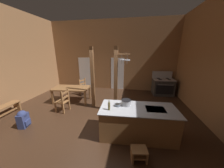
% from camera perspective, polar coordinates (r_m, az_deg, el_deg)
% --- Properties ---
extents(ground_plane, '(8.65, 8.26, 0.10)m').
position_cam_1_polar(ground_plane, '(4.53, -9.17, -17.66)').
color(ground_plane, '#382316').
extents(wall_back, '(8.65, 0.14, 4.29)m').
position_cam_1_polar(wall_back, '(7.46, -0.21, 13.81)').
color(wall_back, '#93663F').
rests_on(wall_back, ground_plane).
extents(glazed_door_back_left, '(1.00, 0.01, 2.05)m').
position_cam_1_polar(glazed_door_back_left, '(8.02, -12.88, 5.49)').
color(glazed_door_back_left, white).
rests_on(glazed_door_back_left, ground_plane).
extents(glazed_panel_back_right, '(0.84, 0.01, 2.05)m').
position_cam_1_polar(glazed_panel_back_right, '(7.46, 2.68, 5.10)').
color(glazed_panel_back_right, white).
rests_on(glazed_panel_back_right, ground_plane).
extents(kitchen_island, '(2.21, 1.08, 0.90)m').
position_cam_1_polar(kitchen_island, '(3.61, 12.59, -18.06)').
color(kitchen_island, brown).
rests_on(kitchen_island, ground_plane).
extents(stove_range, '(1.19, 0.89, 1.32)m').
position_cam_1_polar(stove_range, '(7.21, 24.15, -1.17)').
color(stove_range, '#313131').
rests_on(stove_range, ground_plane).
extents(support_post_with_pot_rack, '(0.61, 0.23, 2.64)m').
position_cam_1_polar(support_post_with_pot_rack, '(4.49, 2.31, 2.89)').
color(support_post_with_pot_rack, brown).
rests_on(support_post_with_pot_rack, ground_plane).
extents(support_post_center, '(0.14, 0.14, 2.64)m').
position_cam_1_polar(support_post_center, '(5.04, -9.70, 2.94)').
color(support_post_center, brown).
rests_on(support_post_center, ground_plane).
extents(step_stool, '(0.40, 0.33, 0.30)m').
position_cam_1_polar(step_stool, '(3.15, 13.41, -30.70)').
color(step_stool, olive).
rests_on(step_stool, ground_plane).
extents(dining_table, '(1.78, 1.07, 0.74)m').
position_cam_1_polar(dining_table, '(5.96, -19.67, -2.43)').
color(dining_table, brown).
rests_on(dining_table, ground_plane).
extents(ladderback_chair_near_window, '(0.48, 0.48, 0.95)m').
position_cam_1_polar(ladderback_chair_near_window, '(5.19, -23.40, -7.94)').
color(ladderback_chair_near_window, olive).
rests_on(ladderback_chair_near_window, ground_plane).
extents(ladderback_chair_by_post, '(0.60, 0.60, 0.95)m').
position_cam_1_polar(ladderback_chair_by_post, '(6.73, -13.88, -1.64)').
color(ladderback_chair_by_post, olive).
rests_on(ladderback_chair_by_post, ground_plane).
extents(backpack, '(0.34, 0.35, 0.60)m').
position_cam_1_polar(backpack, '(4.91, -38.20, -13.45)').
color(backpack, navy).
rests_on(backpack, ground_plane).
extents(stockpot_on_counter, '(0.35, 0.28, 0.17)m').
position_cam_1_polar(stockpot_on_counter, '(3.44, 7.12, -9.20)').
color(stockpot_on_counter, '#A8AAB2').
rests_on(stockpot_on_counter, kitchen_island).
extents(mixing_bowl_on_counter, '(0.18, 0.18, 0.06)m').
position_cam_1_polar(mixing_bowl_on_counter, '(3.39, 2.70, -10.49)').
color(mixing_bowl_on_counter, slate).
rests_on(mixing_bowl_on_counter, kitchen_island).
extents(bottle_tall_on_counter, '(0.06, 0.06, 0.29)m').
position_cam_1_polar(bottle_tall_on_counter, '(3.15, -1.48, -11.02)').
color(bottle_tall_on_counter, brown).
rests_on(bottle_tall_on_counter, kitchen_island).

